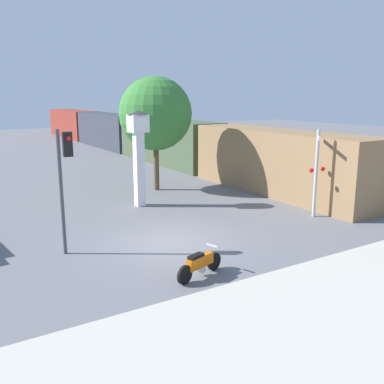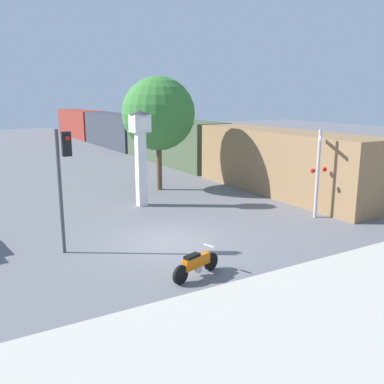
# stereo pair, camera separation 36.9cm
# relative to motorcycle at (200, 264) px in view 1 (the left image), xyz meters

# --- Properties ---
(ground_plane) EXTENTS (120.00, 120.00, 0.00)m
(ground_plane) POSITION_rel_motorcycle_xyz_m (0.71, 3.22, -0.40)
(ground_plane) COLOR slate
(sidewalk_strip) EXTENTS (36.00, 6.00, 0.10)m
(sidewalk_strip) POSITION_rel_motorcycle_xyz_m (0.71, -4.00, -0.35)
(sidewalk_strip) COLOR #BCB7A8
(sidewalk_strip) RESTS_ON ground_plane
(motorcycle) EXTENTS (1.84, 0.70, 0.84)m
(motorcycle) POSITION_rel_motorcycle_xyz_m (0.00, 0.00, 0.00)
(motorcycle) COLOR black
(motorcycle) RESTS_ON ground_plane
(clock_tower) EXTENTS (0.97, 0.97, 4.56)m
(clock_tower) POSITION_rel_motorcycle_xyz_m (2.06, 8.56, 2.60)
(clock_tower) COLOR white
(clock_tower) RESTS_ON ground_plane
(freight_train) EXTENTS (2.80, 50.10, 3.40)m
(freight_train) POSITION_rel_motorcycle_xyz_m (9.79, 26.23, 1.30)
(freight_train) COLOR olive
(freight_train) RESTS_ON ground_plane
(traffic_light) EXTENTS (0.50, 0.35, 4.19)m
(traffic_light) POSITION_rel_motorcycle_xyz_m (-2.70, 3.99, 2.48)
(traffic_light) COLOR #47474C
(traffic_light) RESTS_ON ground_plane
(railroad_crossing_signal) EXTENTS (0.90, 0.82, 3.84)m
(railroad_crossing_signal) POSITION_rel_motorcycle_xyz_m (7.77, 2.78, 1.69)
(railroad_crossing_signal) COLOR #B7B7BC
(railroad_crossing_signal) RESTS_ON ground_plane
(street_tree) EXTENTS (4.02, 4.02, 6.27)m
(street_tree) POSITION_rel_motorcycle_xyz_m (4.39, 11.36, 3.85)
(street_tree) COLOR brown
(street_tree) RESTS_ON ground_plane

